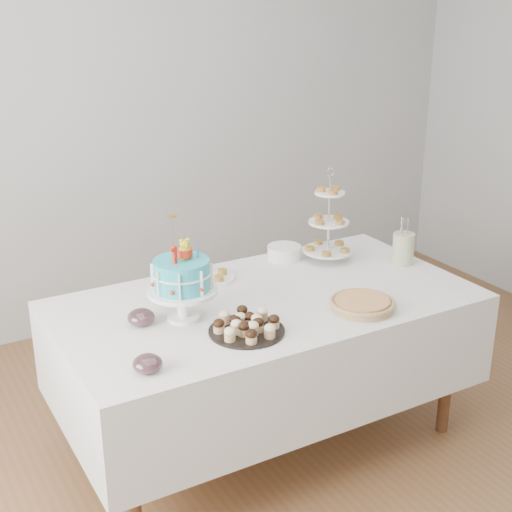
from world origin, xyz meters
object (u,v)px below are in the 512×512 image
tiered_stand (329,223)px  jam_bowl_b (141,317)px  jam_bowl_a (148,364)px  pastry_plate (209,276)px  table (266,343)px  cupcake_tray (247,325)px  utensil_pitcher (403,247)px  pie (362,304)px  plate_stack (284,252)px  birthday_cake (183,292)px

tiered_stand → jam_bowl_b: tiered_stand is taller
jam_bowl_a → jam_bowl_b: (0.12, 0.39, 0.00)m
jam_bowl_a → jam_bowl_b: 0.41m
jam_bowl_a → pastry_plate: bearing=49.4°
table → cupcake_tray: 0.44m
utensil_pitcher → pie: bearing=-146.2°
table → plate_stack: 0.59m
cupcake_tray → pie: 0.56m
birthday_cake → table: bearing=-15.3°
birthday_cake → jam_bowl_b: size_ratio=4.00×
table → plate_stack: plate_stack is taller
plate_stack → jam_bowl_b: size_ratio=1.53×
cupcake_tray → jam_bowl_b: cupcake_tray is taller
birthday_cake → plate_stack: size_ratio=2.61×
pie → tiered_stand: bearing=69.2°
tiered_stand → pastry_plate: (-0.65, 0.08, -0.19)m
plate_stack → jam_bowl_b: bearing=-158.8°
cupcake_tray → birthday_cake: bearing=125.6°
plate_stack → table: bearing=-130.8°
birthday_cake → jam_bowl_a: size_ratio=4.12×
jam_bowl_a → jam_bowl_b: jam_bowl_b is taller
tiered_stand → utensil_pitcher: 0.40m
pie → jam_bowl_a: size_ratio=2.59×
plate_stack → birthday_cake: bearing=-151.9°
table → jam_bowl_b: bearing=176.8°
plate_stack → pastry_plate: bearing=-173.1°
table → pastry_plate: bearing=110.2°
cupcake_tray → plate_stack: cupcake_tray is taller
birthday_cake → tiered_stand: tiered_stand is taller
table → pie: 0.51m
jam_bowl_a → jam_bowl_b: size_ratio=0.97×
pie → utensil_pitcher: size_ratio=1.19×
pie → cupcake_tray: bearing=174.0°
cupcake_tray → utensil_pitcher: utensil_pitcher is taller
jam_bowl_a → utensil_pitcher: size_ratio=0.46×
pie → plate_stack: (0.04, 0.71, 0.01)m
jam_bowl_b → utensil_pitcher: bearing=0.1°
tiered_stand → pie: bearing=-110.8°
cupcake_tray → jam_bowl_a: bearing=-168.3°
cupcake_tray → utensil_pitcher: bearing=15.0°
pie → jam_bowl_b: size_ratio=2.52×
jam_bowl_a → pie: bearing=2.2°
pastry_plate → utensil_pitcher: bearing=-17.6°
pastry_plate → jam_bowl_b: 0.56m
table → birthday_cake: (-0.42, -0.01, 0.35)m
jam_bowl_a → utensil_pitcher: bearing=14.0°
cupcake_tray → utensil_pitcher: size_ratio=1.29×
tiered_stand → plate_stack: size_ratio=2.78×
cupcake_tray → pie: (0.55, -0.06, -0.01)m
cupcake_tray → utensil_pitcher: (1.09, 0.29, 0.05)m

